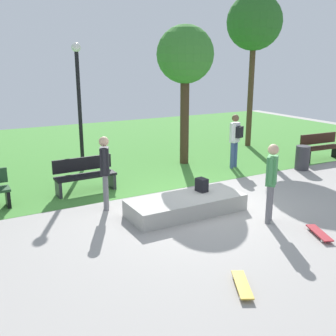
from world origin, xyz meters
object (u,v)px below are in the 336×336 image
at_px(skater_performing_trick, 271,177).
at_px(tree_young_birch, 254,24).
at_px(lamp_post, 79,94).
at_px(tree_tall_oak, 185,57).
at_px(concrete_ledge, 186,205).
at_px(park_bench_far_left, 85,174).
at_px(backpack_on_ledge, 202,185).
at_px(skater_watching, 105,167).
at_px(trash_bin, 302,158).
at_px(pedestrian_with_backpack, 235,136).
at_px(skateboard_spare, 242,284).
at_px(skateboard_by_ledge, 319,233).
at_px(park_bench_far_right, 321,146).

distance_m(skater_performing_trick, tree_young_birch, 8.85).
bearing_deg(lamp_post, tree_tall_oak, -14.97).
bearing_deg(tree_young_birch, concrete_ledge, -140.18).
distance_m(park_bench_far_left, tree_young_birch, 9.12).
relative_size(concrete_ledge, backpack_on_ledge, 8.43).
height_order(skater_watching, park_bench_far_left, skater_watching).
height_order(trash_bin, pedestrian_with_backpack, pedestrian_with_backpack).
distance_m(skateboard_spare, pedestrian_with_backpack, 7.25).
relative_size(skateboard_by_ledge, park_bench_far_right, 0.50).
bearing_deg(skateboard_by_ledge, skater_performing_trick, 109.31).
relative_size(skater_performing_trick, skateboard_spare, 2.14).
bearing_deg(skateboard_spare, park_bench_far_right, 33.71).
distance_m(skater_watching, lamp_post, 3.96).
xyz_separation_m(lamp_post, pedestrian_with_backpack, (4.38, -2.18, -1.35)).
distance_m(skater_watching, pedestrian_with_backpack, 5.18).
relative_size(backpack_on_ledge, park_bench_far_left, 0.20).
relative_size(concrete_ledge, skateboard_spare, 3.37).
bearing_deg(tree_tall_oak, pedestrian_with_backpack, -49.64).
height_order(lamp_post, pedestrian_with_backpack, lamp_post).
height_order(skater_performing_trick, trash_bin, skater_performing_trick).
bearing_deg(skateboard_spare, tree_tall_oak, 65.29).
bearing_deg(pedestrian_with_backpack, backpack_on_ledge, -140.05).
relative_size(backpack_on_ledge, park_bench_far_right, 0.20).
xyz_separation_m(backpack_on_ledge, skater_watching, (-2.05, 0.95, 0.48)).
xyz_separation_m(skater_watching, tree_young_birch, (7.63, 3.96, 3.73)).
bearing_deg(park_bench_far_left, tree_young_birch, 18.02).
bearing_deg(skateboard_spare, skateboard_by_ledge, 16.02).
relative_size(skater_performing_trick, lamp_post, 0.44).
bearing_deg(lamp_post, trash_bin, -29.13).
distance_m(skateboard_spare, trash_bin, 7.58).
distance_m(skater_watching, tree_young_birch, 9.37).
height_order(concrete_ledge, backpack_on_ledge, backpack_on_ledge).
xyz_separation_m(backpack_on_ledge, lamp_post, (-1.47, 4.62, 1.86)).
relative_size(park_bench_far_right, tree_tall_oak, 0.36).
height_order(skater_performing_trick, park_bench_far_left, skater_performing_trick).
xyz_separation_m(backpack_on_ledge, tree_young_birch, (5.57, 4.91, 4.21)).
distance_m(park_bench_far_left, park_bench_far_right, 8.34).
xyz_separation_m(skateboard_by_ledge, trash_bin, (3.54, 3.75, 0.32)).
bearing_deg(skater_performing_trick, tree_young_birch, 53.07).
bearing_deg(pedestrian_with_backpack, skateboard_by_ledge, -109.70).
xyz_separation_m(park_bench_far_left, pedestrian_with_backpack, (5.00, 0.02, 0.56)).
height_order(park_bench_far_left, pedestrian_with_backpack, pedestrian_with_backpack).
xyz_separation_m(skater_watching, park_bench_far_left, (-0.04, 1.47, -0.53)).
bearing_deg(backpack_on_ledge, skater_performing_trick, 20.99).
height_order(concrete_ledge, park_bench_far_left, park_bench_far_left).
xyz_separation_m(skateboard_spare, tree_tall_oak, (3.23, 7.03, 3.43)).
distance_m(skater_performing_trick, skateboard_spare, 2.98).
xyz_separation_m(park_bench_far_right, trash_bin, (-1.57, -0.63, -0.10)).
bearing_deg(park_bench_far_right, pedestrian_with_backpack, 169.65).
height_order(backpack_on_ledge, tree_young_birch, tree_young_birch).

